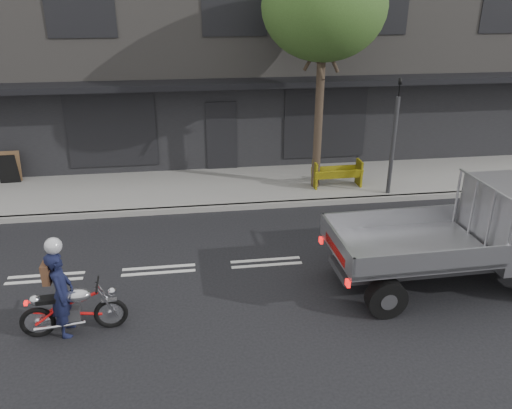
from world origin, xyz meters
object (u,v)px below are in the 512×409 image
object	(u,v)px
motorcycle	(73,308)
sandwich_board	(8,169)
construction_barrier	(339,175)
street_tree	(324,7)
rider	(62,294)
flatbed_ute	(501,225)
traffic_light_pole	(393,144)

from	to	relation	value
motorcycle	sandwich_board	size ratio (longest dim) A/B	1.96
construction_barrier	sandwich_board	world-z (taller)	sandwich_board
street_tree	sandwich_board	world-z (taller)	street_tree
rider	sandwich_board	size ratio (longest dim) A/B	1.71
rider	flatbed_ute	size ratio (longest dim) A/B	0.33
street_tree	construction_barrier	bearing A→B (deg)	-25.54
flatbed_ute	street_tree	bearing A→B (deg)	112.07
motorcycle	rider	xyz separation A→B (m)	(-0.15, -0.00, 0.32)
rider	flatbed_ute	world-z (taller)	flatbed_ute
sandwich_board	motorcycle	bearing A→B (deg)	-67.87
street_tree	flatbed_ute	size ratio (longest dim) A/B	1.39
construction_barrier	flatbed_ute	bearing A→B (deg)	-71.28
rider	sandwich_board	world-z (taller)	rider
traffic_light_pole	motorcycle	bearing A→B (deg)	-146.32
rider	construction_barrier	xyz separation A→B (m)	(6.77, 5.86, -0.24)
street_tree	motorcycle	world-z (taller)	street_tree
motorcycle	rider	distance (m)	0.35
traffic_light_pole	construction_barrier	size ratio (longest dim) A/B	2.34
traffic_light_pole	sandwich_board	bearing A→B (deg)	168.19
traffic_light_pole	sandwich_board	world-z (taller)	traffic_light_pole
traffic_light_pole	sandwich_board	distance (m)	11.66
street_tree	sandwich_board	bearing A→B (deg)	170.75
construction_barrier	motorcycle	bearing A→B (deg)	-138.48
rider	motorcycle	bearing A→B (deg)	-94.39
traffic_light_pole	motorcycle	world-z (taller)	traffic_light_pole
motorcycle	rider	size ratio (longest dim) A/B	1.15
rider	flatbed_ute	xyz separation A→B (m)	(8.55, 0.61, 0.46)
construction_barrier	rider	bearing A→B (deg)	-139.12
rider	construction_barrier	world-z (taller)	rider
construction_barrier	sandwich_board	xyz separation A→B (m)	(-10.01, 1.83, 0.05)
street_tree	construction_barrier	size ratio (longest dim) A/B	4.50
street_tree	construction_barrier	world-z (taller)	street_tree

